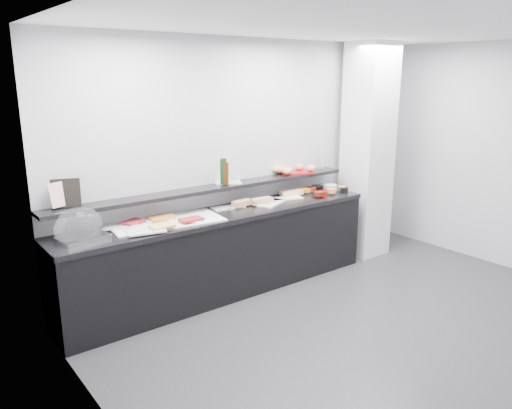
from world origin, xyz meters
TOP-DOWN VIEW (x-y plane):
  - ground at (0.00, 0.00)m, footprint 5.00×5.00m
  - back_wall at (0.00, 2.00)m, footprint 5.00×0.02m
  - ceiling at (0.00, 0.00)m, footprint 5.00×5.00m
  - column at (1.50, 1.65)m, footprint 0.50×0.50m
  - buffet_cabinet at (-0.70, 1.70)m, footprint 3.60×0.60m
  - counter_top at (-0.70, 1.70)m, footprint 3.62×0.62m
  - wall_shelf at (-0.70, 1.88)m, footprint 3.60×0.25m
  - cloche_base at (-2.17, 1.69)m, footprint 0.45×0.34m
  - cloche_dome at (-2.20, 1.71)m, footprint 0.47×0.35m
  - linen_runner at (-1.34, 1.73)m, footprint 1.14×0.64m
  - platter_meat_a at (-1.77, 1.83)m, footprint 0.37×0.32m
  - food_meat_a at (-1.65, 1.83)m, footprint 0.24×0.20m
  - platter_salmon at (-1.38, 1.83)m, footprint 0.29×0.22m
  - food_salmon at (-1.36, 1.80)m, footprint 0.25×0.16m
  - platter_cheese at (-1.65, 1.55)m, footprint 0.38×0.29m
  - food_cheese at (-1.49, 1.52)m, footprint 0.22×0.14m
  - platter_meat_b at (-1.06, 1.62)m, footprint 0.36×0.31m
  - food_meat_b at (-1.16, 1.56)m, footprint 0.22×0.14m
  - sandwich_plate_left at (-0.55, 1.82)m, footprint 0.38×0.20m
  - sandwich_food_left at (-0.39, 1.77)m, footprint 0.26×0.13m
  - tongs_left at (-0.54, 1.77)m, footprint 0.15×0.06m
  - sandwich_plate_mid at (-0.05, 1.68)m, footprint 0.44×0.32m
  - sandwich_food_mid at (-0.17, 1.71)m, footprint 0.27×0.12m
  - tongs_mid at (-0.20, 1.60)m, footprint 0.15×0.08m
  - sandwich_plate_right at (0.23, 1.75)m, footprint 0.40×0.24m
  - sandwich_food_right at (0.36, 1.82)m, footprint 0.29×0.16m
  - tongs_right at (0.19, 1.74)m, footprint 0.14×0.10m
  - bowl_glass_fruit at (0.61, 1.81)m, footprint 0.20×0.20m
  - fill_glass_fruit at (0.59, 1.83)m, footprint 0.18×0.18m
  - bowl_black_jam at (0.80, 1.83)m, footprint 0.18×0.18m
  - fill_black_jam at (0.67, 1.80)m, footprint 0.16×0.16m
  - bowl_glass_cream at (0.94, 1.81)m, footprint 0.24×0.24m
  - fill_glass_cream at (0.96, 1.76)m, footprint 0.19×0.19m
  - bowl_red_jam at (0.63, 1.56)m, footprint 0.15×0.15m
  - fill_red_jam at (0.56, 1.56)m, footprint 0.12×0.12m
  - bowl_glass_salmon at (0.88, 1.63)m, footprint 0.21×0.21m
  - fill_glass_salmon at (0.80, 1.59)m, footprint 0.14×0.14m
  - bowl_black_fruit at (0.99, 1.57)m, footprint 0.16×0.16m
  - fill_black_fruit at (1.00, 1.61)m, footprint 0.13×0.13m
  - framed_print at (-2.21, 1.94)m, footprint 0.26×0.16m
  - print_art at (-2.28, 1.93)m, footprint 0.17×0.09m
  - condiment_tray at (-0.48, 1.91)m, footprint 0.33×0.28m
  - bottle_green_a at (-0.58, 1.88)m, footprint 0.06×0.06m
  - bottle_brown at (-0.56, 1.83)m, footprint 0.07×0.07m
  - bottle_green_b at (-0.57, 1.87)m, footprint 0.07×0.07m
  - bottle_hot at (-0.54, 1.86)m, footprint 0.04×0.04m
  - shaker_salt at (-0.48, 1.91)m, footprint 0.04×0.04m
  - shaker_pepper at (-0.39, 1.85)m, footprint 0.04×0.04m
  - bread_tray at (0.51, 1.91)m, footprint 0.46×0.39m
  - bread_roll_nw at (0.31, 1.95)m, footprint 0.17×0.13m
  - bread_roll_n at (0.28, 1.98)m, footprint 0.16×0.11m
  - bread_roll_ne at (0.59, 1.93)m, footprint 0.15×0.12m
  - bread_roll_sw at (0.31, 1.83)m, footprint 0.17×0.15m
  - bread_roll_se at (0.66, 1.80)m, footprint 0.18×0.15m
  - bread_roll_midw at (0.32, 1.90)m, footprint 0.13×0.08m
  - carafe at (0.89, 1.86)m, footprint 0.11×0.11m

SIDE VIEW (x-z plane):
  - ground at x=0.00m, z-range 0.00..0.00m
  - buffet_cabinet at x=-0.70m, z-range 0.00..0.85m
  - counter_top at x=-0.70m, z-range 0.85..0.90m
  - linen_runner at x=-1.34m, z-range 0.90..0.91m
  - sandwich_plate_left at x=-0.55m, z-range 0.90..0.91m
  - sandwich_plate_mid at x=-0.05m, z-range 0.90..0.91m
  - sandwich_plate_right at x=0.23m, z-range 0.90..0.91m
  - tongs_left at x=-0.54m, z-range 0.92..0.92m
  - tongs_mid at x=-0.20m, z-range 0.91..0.92m
  - tongs_right at x=0.19m, z-range 0.92..0.92m
  - cloche_base at x=-2.17m, z-range 0.90..0.94m
  - platter_meat_a at x=-1.77m, z-range 0.92..0.93m
  - platter_salmon at x=-1.38m, z-range 0.92..0.93m
  - platter_cheese at x=-1.65m, z-range 0.92..0.93m
  - platter_meat_b at x=-1.06m, z-range 0.92..0.93m
  - bowl_glass_fruit at x=0.61m, z-range 0.90..0.97m
  - bowl_black_jam at x=0.80m, z-range 0.90..0.97m
  - bowl_glass_cream at x=0.94m, z-range 0.90..0.97m
  - bowl_red_jam at x=0.63m, z-range 0.90..0.97m
  - bowl_glass_salmon at x=0.88m, z-range 0.90..0.97m
  - bowl_black_fruit at x=0.99m, z-range 0.90..0.97m
  - food_meat_a at x=-1.65m, z-range 0.93..0.95m
  - food_salmon at x=-1.36m, z-range 0.93..0.95m
  - food_cheese at x=-1.49m, z-range 0.93..0.95m
  - food_meat_b at x=-1.16m, z-range 0.93..0.95m
  - sandwich_food_left at x=-0.39m, z-range 0.91..0.97m
  - sandwich_food_mid at x=-0.17m, z-range 0.91..0.97m
  - sandwich_food_right at x=0.36m, z-range 0.91..0.97m
  - fill_glass_fruit at x=0.59m, z-range 0.92..0.97m
  - fill_black_jam at x=0.67m, z-range 0.92..0.97m
  - fill_glass_cream at x=0.96m, z-range 0.92..0.97m
  - fill_red_jam at x=0.56m, z-range 0.92..0.97m
  - fill_glass_salmon at x=0.80m, z-range 0.92..0.97m
  - fill_black_fruit at x=1.00m, z-range 0.92..0.97m
  - cloche_dome at x=-2.20m, z-range 0.86..1.20m
  - wall_shelf at x=-0.70m, z-range 1.11..1.15m
  - condiment_tray at x=-0.48m, z-range 1.15..1.16m
  - bread_tray at x=0.51m, z-range 1.15..1.17m
  - shaker_salt at x=-0.48m, z-range 1.16..1.23m
  - shaker_pepper at x=-0.39m, z-range 1.16..1.23m
  - bread_roll_nw at x=0.31m, z-range 1.17..1.25m
  - bread_roll_n at x=0.28m, z-range 1.17..1.25m
  - bread_roll_ne at x=0.59m, z-range 1.17..1.25m
  - bread_roll_sw at x=0.31m, z-range 1.17..1.25m
  - bread_roll_se at x=0.66m, z-range 1.17..1.25m
  - bread_roll_midw at x=0.32m, z-range 1.17..1.25m
  - bottle_hot at x=-0.54m, z-range 1.16..1.34m
  - framed_print at x=-2.21m, z-range 1.15..1.41m
  - print_art at x=-2.28m, z-range 1.17..1.39m
  - bottle_brown at x=-0.56m, z-range 1.16..1.40m
  - bottle_green_a at x=-0.58m, z-range 1.16..1.42m
  - carafe at x=0.89m, z-range 1.15..1.45m
  - bottle_green_b at x=-0.57m, z-range 1.16..1.44m
  - back_wall at x=0.00m, z-range 0.00..2.70m
  - column at x=1.50m, z-range 0.00..2.70m
  - ceiling at x=0.00m, z-range 2.70..2.70m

